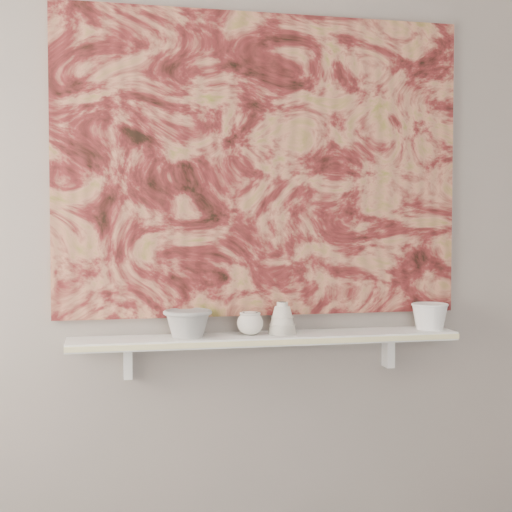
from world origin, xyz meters
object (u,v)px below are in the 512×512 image
object	(u,v)px
cup_cream	(250,323)
bowl_white	(430,316)
bowl_grey	(188,323)
bell_vessel	(282,318)
painting	(262,165)
shelf	(267,339)

from	to	relation	value
cup_cream	bowl_white	bearing A→B (deg)	0.00
bowl_grey	bowl_white	distance (m)	0.91
bell_vessel	bowl_white	xyz separation A→B (m)	(0.57, 0.00, -0.01)
bowl_grey	painting	bearing A→B (deg)	15.80
shelf	bell_vessel	world-z (taller)	bell_vessel
bell_vessel	cup_cream	bearing A→B (deg)	180.00
bell_vessel	bowl_white	world-z (taller)	bell_vessel
shelf	cup_cream	distance (m)	0.08
shelf	painting	xyz separation A→B (m)	(0.00, 0.08, 0.62)
painting	bowl_grey	size ratio (longest dim) A/B	8.76
cup_cream	bowl_white	xyz separation A→B (m)	(0.69, 0.00, 0.01)
bowl_grey	bell_vessel	world-z (taller)	bell_vessel
painting	cup_cream	xyz separation A→B (m)	(-0.06, -0.08, -0.57)
bowl_white	painting	bearing A→B (deg)	172.70
shelf	cup_cream	bearing A→B (deg)	180.00
shelf	bell_vessel	distance (m)	0.09
bowl_grey	shelf	bearing A→B (deg)	0.00
shelf	bell_vessel	size ratio (longest dim) A/B	12.09
bowl_grey	bowl_white	world-z (taller)	same
painting	bowl_grey	distance (m)	0.63
cup_cream	bowl_white	distance (m)	0.69
bell_vessel	bowl_white	size ratio (longest dim) A/B	0.84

